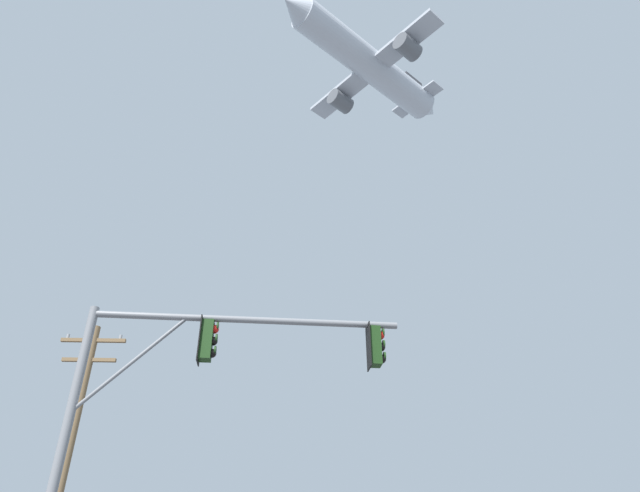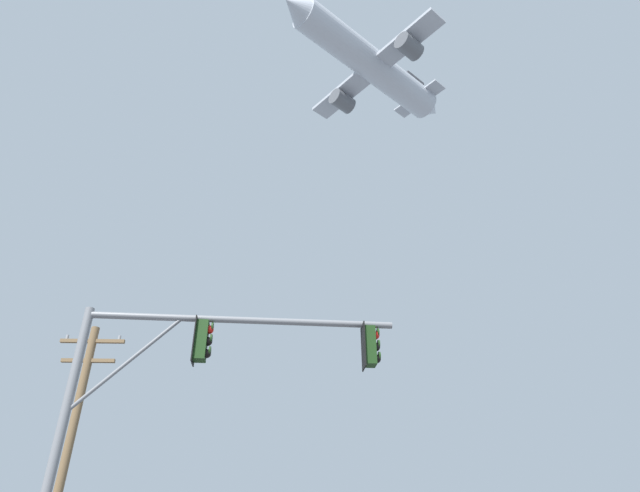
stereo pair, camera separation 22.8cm
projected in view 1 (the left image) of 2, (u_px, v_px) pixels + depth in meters
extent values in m
cylinder|color=slate|center=(58.00, 464.00, 10.31)|extent=(0.20, 0.20, 6.53)
cylinder|color=slate|center=(249.00, 320.00, 12.20)|extent=(6.83, 0.56, 0.15)
cylinder|color=slate|center=(132.00, 362.00, 11.45)|extent=(2.11, 0.21, 2.19)
cube|color=#193814|center=(375.00, 347.00, 12.18)|extent=(0.28, 0.34, 0.90)
cylinder|color=#193814|center=(373.00, 326.00, 12.44)|extent=(0.05, 0.05, 0.12)
cube|color=black|center=(369.00, 346.00, 12.17)|extent=(0.05, 0.46, 1.04)
sphere|color=red|center=(380.00, 336.00, 12.33)|extent=(0.20, 0.20, 0.20)
cylinder|color=#193814|center=(383.00, 333.00, 12.37)|extent=(0.05, 0.21, 0.21)
sphere|color=black|center=(381.00, 347.00, 12.19)|extent=(0.20, 0.20, 0.20)
cylinder|color=#193814|center=(384.00, 345.00, 12.23)|extent=(0.05, 0.21, 0.21)
sphere|color=black|center=(382.00, 359.00, 12.05)|extent=(0.20, 0.20, 0.20)
cylinder|color=#193814|center=(384.00, 357.00, 12.08)|extent=(0.05, 0.21, 0.21)
cube|color=#193814|center=(207.00, 340.00, 11.86)|extent=(0.28, 0.34, 0.90)
cylinder|color=#193814|center=(209.00, 319.00, 12.12)|extent=(0.05, 0.05, 0.12)
cube|color=black|center=(200.00, 340.00, 11.85)|extent=(0.05, 0.46, 1.04)
sphere|color=red|center=(214.00, 329.00, 12.01)|extent=(0.20, 0.20, 0.20)
cylinder|color=#193814|center=(218.00, 327.00, 12.05)|extent=(0.05, 0.21, 0.21)
sphere|color=black|center=(213.00, 341.00, 11.86)|extent=(0.20, 0.20, 0.20)
cylinder|color=#193814|center=(216.00, 339.00, 11.90)|extent=(0.05, 0.21, 0.21)
sphere|color=black|center=(212.00, 353.00, 11.72)|extent=(0.20, 0.20, 0.20)
cylinder|color=#193814|center=(215.00, 351.00, 11.76)|extent=(0.05, 0.21, 0.21)
cylinder|color=brown|center=(66.00, 460.00, 16.59)|extent=(0.28, 0.28, 8.81)
cube|color=brown|center=(94.00, 340.00, 18.60)|extent=(2.20, 0.12, 0.12)
cube|color=brown|center=(89.00, 360.00, 18.24)|extent=(1.80, 0.12, 0.12)
cylinder|color=gray|center=(68.00, 337.00, 18.63)|extent=(0.10, 0.10, 0.18)
cylinder|color=gray|center=(121.00, 337.00, 18.69)|extent=(0.10, 0.10, 0.18)
cylinder|color=#B7BCC6|center=(368.00, 64.00, 63.47)|extent=(18.05, 15.75, 3.63)
cone|color=#B7BCC6|center=(294.00, 6.00, 57.00)|extent=(4.11, 4.24, 3.44)
cone|color=#B7BCC6|center=(428.00, 110.00, 69.87)|extent=(3.71, 3.82, 3.08)
cube|color=#A8ADB7|center=(372.00, 69.00, 63.51)|extent=(14.16, 16.46, 0.41)
cylinder|color=#595B60|center=(408.00, 47.00, 59.50)|extent=(3.40, 3.30, 2.04)
cylinder|color=#595B60|center=(340.00, 101.00, 66.40)|extent=(3.40, 3.30, 2.04)
cube|color=#333338|center=(415.00, 90.00, 69.56)|extent=(2.62, 2.22, 4.31)
cube|color=#A8ADB7|center=(417.00, 100.00, 68.82)|extent=(5.89, 6.55, 0.23)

